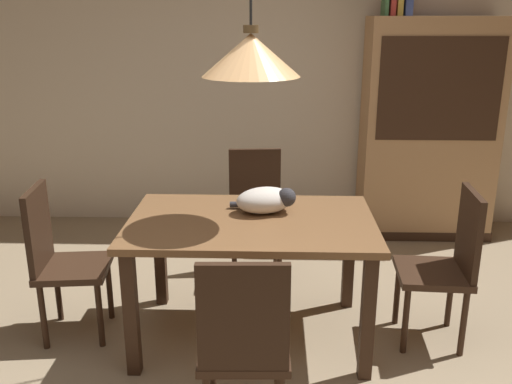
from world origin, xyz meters
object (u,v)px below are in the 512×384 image
object	(u,v)px
book_blue_wide	(407,0)
cat_sleeping	(267,200)
chair_near_front	(244,342)
hutch_bookcase	(428,134)
chair_left_side	(59,256)
chair_far_back	(255,208)
pendant_lamp	(251,54)
book_yellow_short	(398,4)
dining_table	(251,236)
chair_right_side	(448,261)

from	to	relation	value
book_blue_wide	cat_sleeping	bearing A→B (deg)	-123.82
chair_near_front	hutch_bookcase	size ratio (longest dim) A/B	0.50
chair_near_front	chair_left_side	size ratio (longest dim) A/B	1.00
chair_far_back	pendant_lamp	xyz separation A→B (m)	(0.01, -0.88, 1.15)
book_yellow_short	book_blue_wide	distance (m)	0.07
pendant_lamp	hutch_bookcase	bearing A→B (deg)	50.51
chair_near_front	pendant_lamp	distance (m)	1.45
dining_table	book_blue_wide	world-z (taller)	book_blue_wide
book_yellow_short	book_blue_wide	bearing A→B (deg)	0.00
book_yellow_short	chair_right_side	bearing A→B (deg)	-89.16
chair_left_side	chair_right_side	distance (m)	2.26
chair_right_side	book_blue_wide	xyz separation A→B (m)	(0.04, 1.74, 1.46)
chair_far_back	chair_left_side	size ratio (longest dim) A/B	1.00
chair_far_back	cat_sleeping	xyz separation A→B (m)	(0.09, -0.76, 0.32)
dining_table	chair_left_side	bearing A→B (deg)	-179.58
book_blue_wide	chair_far_back	bearing A→B (deg)	-143.71
cat_sleeping	book_blue_wide	size ratio (longest dim) A/B	1.69
chair_right_side	pendant_lamp	world-z (taller)	pendant_lamp
dining_table	chair_left_side	world-z (taller)	chair_left_side
dining_table	cat_sleeping	xyz separation A→B (m)	(0.08, 0.12, 0.18)
chair_right_side	hutch_bookcase	size ratio (longest dim) A/B	0.50
chair_right_side	book_blue_wide	world-z (taller)	book_blue_wide
dining_table	cat_sleeping	world-z (taller)	cat_sleeping
chair_right_side	hutch_bookcase	world-z (taller)	hutch_bookcase
dining_table	pendant_lamp	distance (m)	1.01
chair_left_side	dining_table	bearing A→B (deg)	0.42
dining_table	chair_right_side	bearing A→B (deg)	-0.23
book_yellow_short	chair_near_front	bearing A→B (deg)	-112.79
chair_left_side	chair_right_side	bearing A→B (deg)	0.09
chair_left_side	book_yellow_short	world-z (taller)	book_yellow_short
cat_sleeping	book_blue_wide	bearing A→B (deg)	56.18
chair_far_back	chair_left_side	distance (m)	1.43
chair_near_front	hutch_bookcase	bearing A→B (deg)	61.35
chair_near_front	chair_right_side	distance (m)	1.42
chair_near_front	chair_right_side	bearing A→B (deg)	37.82
chair_right_side	chair_far_back	bearing A→B (deg)	142.11
hutch_bookcase	book_yellow_short	size ratio (longest dim) A/B	9.25
chair_far_back	book_blue_wide	world-z (taller)	book_blue_wide
pendant_lamp	chair_left_side	bearing A→B (deg)	-179.58
chair_right_side	hutch_bookcase	bearing A→B (deg)	80.10
chair_left_side	cat_sleeping	distance (m)	1.26
pendant_lamp	book_yellow_short	size ratio (longest dim) A/B	6.50
dining_table	book_yellow_short	xyz separation A→B (m)	(1.10, 1.74, 1.29)
dining_table	pendant_lamp	bearing A→B (deg)	119.36
chair_near_front	cat_sleeping	world-z (taller)	chair_near_front
chair_left_side	book_blue_wide	bearing A→B (deg)	37.30
chair_far_back	hutch_bookcase	size ratio (longest dim) A/B	0.50
chair_near_front	pendant_lamp	size ratio (longest dim) A/B	0.72
chair_right_side	cat_sleeping	xyz separation A→B (m)	(-1.04, 0.13, 0.32)
chair_left_side	hutch_bookcase	bearing A→B (deg)	34.30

